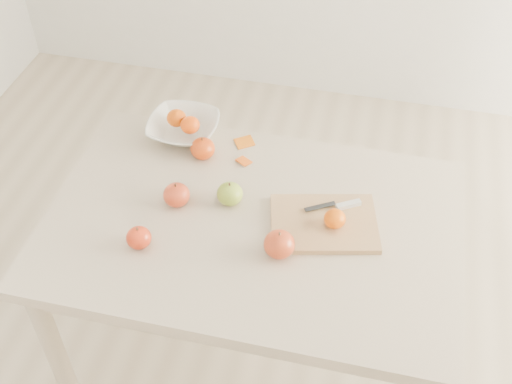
# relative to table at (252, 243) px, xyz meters

# --- Properties ---
(ground) EXTENTS (3.50, 3.50, 0.00)m
(ground) POSITION_rel_table_xyz_m (0.00, 0.00, -0.65)
(ground) COLOR #C6B293
(ground) RESTS_ON ground
(table) EXTENTS (1.20, 0.80, 0.75)m
(table) POSITION_rel_table_xyz_m (0.00, 0.00, 0.00)
(table) COLOR beige
(table) RESTS_ON ground
(cutting_board) EXTENTS (0.35, 0.29, 0.02)m
(cutting_board) POSITION_rel_table_xyz_m (0.20, 0.03, 0.11)
(cutting_board) COLOR tan
(cutting_board) RESTS_ON table
(board_tangerine) EXTENTS (0.06, 0.06, 0.05)m
(board_tangerine) POSITION_rel_table_xyz_m (0.23, 0.02, 0.14)
(board_tangerine) COLOR #D74907
(board_tangerine) RESTS_ON cutting_board
(fruit_bowl) EXTENTS (0.23, 0.23, 0.06)m
(fruit_bowl) POSITION_rel_table_xyz_m (-0.31, 0.33, 0.13)
(fruit_bowl) COLOR white
(fruit_bowl) RESTS_ON table
(bowl_tangerine_near) EXTENTS (0.06, 0.06, 0.06)m
(bowl_tangerine_near) POSITION_rel_table_xyz_m (-0.34, 0.34, 0.16)
(bowl_tangerine_near) COLOR #DB5407
(bowl_tangerine_near) RESTS_ON fruit_bowl
(bowl_tangerine_far) EXTENTS (0.06, 0.06, 0.06)m
(bowl_tangerine_far) POSITION_rel_table_xyz_m (-0.28, 0.32, 0.16)
(bowl_tangerine_far) COLOR #E04307
(bowl_tangerine_far) RESTS_ON fruit_bowl
(orange_peel_a) EXTENTS (0.07, 0.07, 0.01)m
(orange_peel_a) POSITION_rel_table_xyz_m (-0.11, 0.33, 0.10)
(orange_peel_a) COLOR #C75D0E
(orange_peel_a) RESTS_ON table
(orange_peel_b) EXTENTS (0.06, 0.05, 0.01)m
(orange_peel_b) POSITION_rel_table_xyz_m (-0.09, 0.24, 0.10)
(orange_peel_b) COLOR #CF500E
(orange_peel_b) RESTS_ON table
(paring_knife) EXTENTS (0.16, 0.09, 0.01)m
(paring_knife) POSITION_rel_table_xyz_m (0.25, 0.10, 0.12)
(paring_knife) COLOR silver
(paring_knife) RESTS_ON cutting_board
(apple_green) EXTENTS (0.08, 0.08, 0.07)m
(apple_green) POSITION_rel_table_xyz_m (-0.08, 0.06, 0.13)
(apple_green) COLOR #5F8811
(apple_green) RESTS_ON table
(apple_red_c) EXTENTS (0.07, 0.07, 0.06)m
(apple_red_c) POSITION_rel_table_xyz_m (-0.28, -0.16, 0.13)
(apple_red_c) COLOR #A30B09
(apple_red_c) RESTS_ON table
(apple_red_e) EXTENTS (0.09, 0.09, 0.08)m
(apple_red_e) POSITION_rel_table_xyz_m (0.10, -0.10, 0.14)
(apple_red_e) COLOR maroon
(apple_red_e) RESTS_ON table
(apple_red_b) EXTENTS (0.08, 0.08, 0.07)m
(apple_red_b) POSITION_rel_table_xyz_m (-0.23, 0.02, 0.13)
(apple_red_b) COLOR maroon
(apple_red_b) RESTS_ON table
(apple_red_a) EXTENTS (0.08, 0.08, 0.07)m
(apple_red_a) POSITION_rel_table_xyz_m (-0.22, 0.24, 0.13)
(apple_red_a) COLOR #970E01
(apple_red_a) RESTS_ON table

